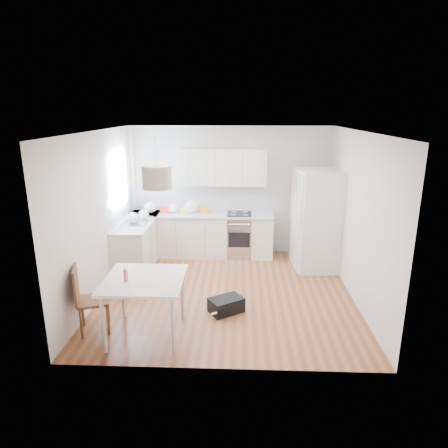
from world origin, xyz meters
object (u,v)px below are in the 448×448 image
(gym_bag, at_px, (226,305))
(dining_chair, at_px, (93,299))
(dining_table, at_px, (145,285))
(refrigerator, at_px, (317,220))

(gym_bag, bearing_deg, dining_chair, 165.47)
(dining_table, distance_m, gym_bag, 1.42)
(refrigerator, bearing_deg, dining_table, -141.32)
(gym_bag, bearing_deg, dining_table, 178.84)
(dining_chair, bearing_deg, refrigerator, 18.09)
(dining_table, distance_m, dining_chair, 0.79)
(dining_table, height_order, gym_bag, dining_table)
(dining_chair, xyz_separation_m, gym_bag, (1.83, 0.62, -0.37))
(dining_table, height_order, dining_chair, dining_chair)
(dining_chair, height_order, gym_bag, dining_chair)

